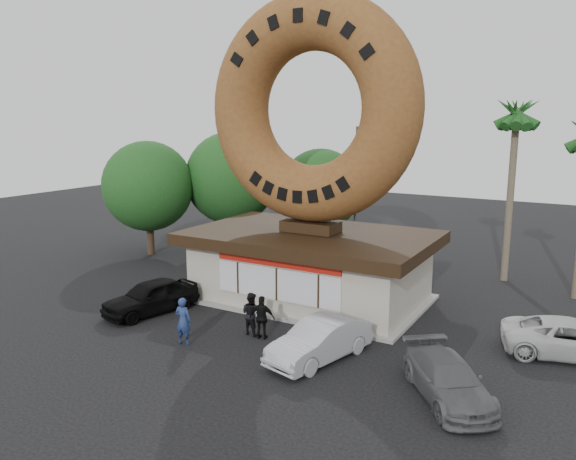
% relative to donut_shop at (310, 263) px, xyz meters
% --- Properties ---
extents(ground, '(90.00, 90.00, 0.00)m').
position_rel_donut_shop_xyz_m(ground, '(0.00, -5.98, -1.77)').
color(ground, black).
rests_on(ground, ground).
extents(donut_shop, '(11.20, 7.20, 3.80)m').
position_rel_donut_shop_xyz_m(donut_shop, '(0.00, 0.00, 0.00)').
color(donut_shop, '#BCB7A0').
rests_on(donut_shop, ground).
extents(giant_donut, '(10.20, 2.60, 10.20)m').
position_rel_donut_shop_xyz_m(giant_donut, '(0.00, 0.02, 7.13)').
color(giant_donut, brown).
rests_on(giant_donut, donut_shop).
extents(tree_west, '(6.00, 6.00, 7.65)m').
position_rel_donut_shop_xyz_m(tree_west, '(-9.50, 7.02, 2.87)').
color(tree_west, '#473321').
rests_on(tree_west, ground).
extents(tree_mid, '(5.20, 5.20, 6.63)m').
position_rel_donut_shop_xyz_m(tree_mid, '(-4.00, 9.02, 2.25)').
color(tree_mid, '#473321').
rests_on(tree_mid, ground).
extents(tree_far, '(5.60, 5.60, 7.14)m').
position_rel_donut_shop_xyz_m(tree_far, '(-13.00, 3.02, 2.56)').
color(tree_far, '#473321').
rests_on(tree_far, ground).
extents(palm_near, '(2.60, 2.60, 9.75)m').
position_rel_donut_shop_xyz_m(palm_near, '(7.50, 8.02, 6.65)').
color(palm_near, '#726651').
rests_on(palm_near, ground).
extents(street_lamp, '(2.11, 0.20, 8.00)m').
position_rel_donut_shop_xyz_m(street_lamp, '(-1.86, 10.02, 2.72)').
color(street_lamp, '#59595E').
rests_on(street_lamp, ground).
extents(person_left, '(0.73, 0.53, 1.85)m').
position_rel_donut_shop_xyz_m(person_left, '(-1.70, -7.18, -0.84)').
color(person_left, navy).
rests_on(person_left, ground).
extents(person_center, '(0.90, 0.74, 1.73)m').
position_rel_donut_shop_xyz_m(person_center, '(0.01, -5.07, -0.90)').
color(person_center, black).
rests_on(person_center, ground).
extents(person_right, '(1.10, 0.68, 1.74)m').
position_rel_donut_shop_xyz_m(person_right, '(0.65, -5.26, -0.90)').
color(person_right, black).
rests_on(person_right, ground).
extents(car_black, '(2.82, 4.68, 1.49)m').
position_rel_donut_shop_xyz_m(car_black, '(-5.25, -5.19, -1.02)').
color(car_black, black).
rests_on(car_black, ground).
extents(car_silver, '(2.59, 4.62, 1.44)m').
position_rel_donut_shop_xyz_m(car_silver, '(3.47, -5.86, -1.04)').
color(car_silver, '#B8B8BE').
rests_on(car_silver, ground).
extents(car_grey, '(4.05, 4.57, 1.27)m').
position_rel_donut_shop_xyz_m(car_grey, '(8.16, -6.43, -1.13)').
color(car_grey, slate).
rests_on(car_grey, ground).
extents(car_white, '(5.30, 3.36, 1.36)m').
position_rel_donut_shop_xyz_m(car_white, '(11.30, -1.05, -1.09)').
color(car_white, silver).
rests_on(car_white, ground).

